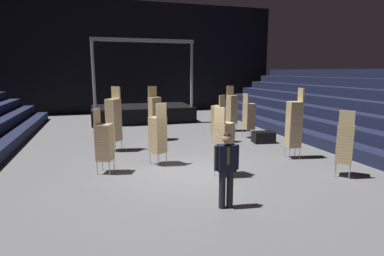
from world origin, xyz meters
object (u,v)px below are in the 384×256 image
Objects in this scene: chair_stack_mid_centre at (249,116)px; chair_stack_aisle_right at (345,144)px; chair_stack_front_right at (155,114)px; chair_stack_mid_left at (114,119)px; man_with_tie at (227,166)px; chair_stack_front_left at (104,141)px; chair_stack_rear_centre at (224,142)px; stage_riser at (142,112)px; equipment_road_case at (263,137)px; chair_stack_rear_left at (232,109)px; chair_stack_aisle_left at (218,119)px; chair_stack_mid_right at (294,124)px; chair_stack_rear_right at (158,134)px.

chair_stack_aisle_right is at bearing -2.45° from chair_stack_mid_centre.
chair_stack_mid_left reaches higher than chair_stack_front_right.
chair_stack_front_left is at bearing -46.89° from man_with_tie.
chair_stack_rear_centre is 3.50m from chair_stack_aisle_right.
stage_riser is 2.93× the size of chair_stack_mid_centre.
man_with_tie is 0.85× the size of chair_stack_mid_centre.
chair_stack_aisle_right is (3.34, -1.06, -0.04)m from chair_stack_rear_centre.
equipment_road_case is at bearing 135.73° from chair_stack_aisle_right.
stage_riser reaches higher than chair_stack_front_left.
stage_riser is at bearing -83.97° from man_with_tie.
chair_stack_rear_left is (6.41, 5.12, 0.17)m from chair_stack_front_left.
chair_stack_mid_right is at bearing -99.47° from chair_stack_aisle_left.
equipment_road_case is (0.22, 2.45, -1.00)m from chair_stack_mid_right.
chair_stack_aisle_left is at bearing 9.20° from chair_stack_rear_right.
chair_stack_rear_right is (-4.71, 0.61, -0.21)m from chair_stack_mid_right.
chair_stack_front_right is 2.33m from chair_stack_mid_left.
chair_stack_mid_left is 4.40m from chair_stack_aisle_left.
chair_stack_mid_left reaches higher than chair_stack_rear_right.
chair_stack_mid_centre and chair_stack_aisle_left have the same top height.
chair_stack_aisle_right is at bearing 94.27° from chair_stack_front_left.
chair_stack_rear_centre is 2.28× the size of equipment_road_case.
chair_stack_rear_right is at bearing -176.91° from chair_stack_aisle_left.
chair_stack_rear_right is 2.28× the size of equipment_road_case.
chair_stack_front_right reaches higher than man_with_tie.
equipment_road_case is (-0.04, 4.57, -0.75)m from chair_stack_aisle_right.
chair_stack_front_left is 4.70m from chair_stack_front_right.
chair_stack_mid_centre and chair_stack_rear_centre have the same top height.
chair_stack_aisle_left is at bearing -104.06° from man_with_tie.
chair_stack_mid_right is 3.56m from chair_stack_aisle_left.
chair_stack_mid_left is 1.26× the size of chair_stack_aisle_right.
chair_stack_rear_centre is at bearing 92.75° from chair_stack_front_left.
man_with_tie is at bearing -146.14° from chair_stack_aisle_left.
stage_riser is at bearing -170.63° from chair_stack_front_left.
chair_stack_rear_left is 1.17× the size of chair_stack_aisle_right.
equipment_road_case is (4.17, -7.61, -0.29)m from stage_riser.
chair_stack_rear_left is (-0.08, 1.74, 0.13)m from chair_stack_mid_centre.
chair_stack_front_right is 4.86m from equipment_road_case.
chair_stack_front_right is at bearing -98.38° from chair_stack_mid_left.
man_with_tie is 0.89× the size of chair_stack_aisle_right.
chair_stack_front_left is at bearing -104.03° from stage_riser.
chair_stack_front_right is at bearing 167.28° from chair_stack_rear_centre.
chair_stack_aisle_left is (2.26, 6.30, 0.04)m from man_with_tie.
chair_stack_front_right is at bearing -92.09° from stage_riser.
stage_riser is 2.93× the size of chair_stack_aisle_left.
chair_stack_rear_left is 7.08m from chair_stack_rear_centre.
chair_stack_rear_left reaches higher than equipment_road_case.
chair_stack_mid_left is at bearing 89.22° from chair_stack_rear_right.
chair_stack_mid_left is 2.75× the size of equipment_road_case.
chair_stack_rear_right is at bearing 93.13° from chair_stack_mid_right.
chair_stack_mid_centre is 1.04× the size of chair_stack_aisle_right.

